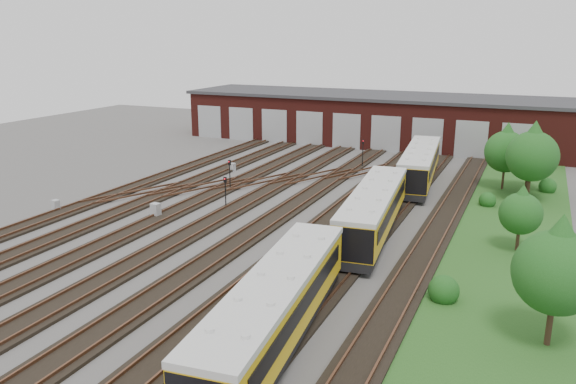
% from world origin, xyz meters
% --- Properties ---
extents(ground, '(120.00, 120.00, 0.00)m').
position_xyz_m(ground, '(0.00, 0.00, 0.00)').
color(ground, '#4E4C48').
rests_on(ground, ground).
extents(track_network, '(30.40, 70.00, 0.33)m').
position_xyz_m(track_network, '(-0.17, 0.59, 0.11)').
color(track_network, black).
rests_on(track_network, ground).
extents(maintenance_shed, '(51.00, 12.50, 6.35)m').
position_xyz_m(maintenance_shed, '(-0.01, 39.97, 3.20)').
color(maintenance_shed, '#511914').
rests_on(maintenance_shed, ground).
extents(grass_verge, '(8.00, 55.00, 0.05)m').
position_xyz_m(grass_verge, '(19.00, 10.00, 0.03)').
color(grass_verge, '#1C4918').
rests_on(grass_verge, ground).
extents(metro_train, '(4.28, 47.15, 3.09)m').
position_xyz_m(metro_train, '(10.00, 4.04, 1.91)').
color(metro_train, black).
rests_on(metro_train, ground).
extents(signal_mast_0, '(0.25, 0.24, 2.72)m').
position_xyz_m(signal_mast_0, '(-2.76, 5.38, 1.75)').
color(signal_mast_0, black).
rests_on(signal_mast_0, ground).
extents(signal_mast_1, '(0.26, 0.25, 2.87)m').
position_xyz_m(signal_mast_1, '(-5.30, 10.53, 1.84)').
color(signal_mast_1, black).
rests_on(signal_mast_1, ground).
extents(signal_mast_2, '(0.25, 0.24, 3.05)m').
position_xyz_m(signal_mast_2, '(3.00, 24.54, 1.94)').
color(signal_mast_2, black).
rests_on(signal_mast_2, ground).
extents(signal_mast_3, '(0.27, 0.25, 3.04)m').
position_xyz_m(signal_mast_3, '(8.07, 9.91, 1.94)').
color(signal_mast_3, black).
rests_on(signal_mast_3, ground).
extents(relay_cabinet_0, '(0.68, 0.61, 0.95)m').
position_xyz_m(relay_cabinet_0, '(-15.00, -0.74, 0.47)').
color(relay_cabinet_0, '#A3A6A8').
rests_on(relay_cabinet_0, ground).
extents(relay_cabinet_1, '(0.58, 0.51, 0.86)m').
position_xyz_m(relay_cabinet_1, '(-8.92, 17.37, 0.43)').
color(relay_cabinet_1, '#A3A6A8').
rests_on(relay_cabinet_1, ground).
extents(relay_cabinet_2, '(0.73, 0.63, 1.11)m').
position_xyz_m(relay_cabinet_2, '(-6.71, 1.34, 0.56)').
color(relay_cabinet_2, '#A3A6A8').
rests_on(relay_cabinet_2, ground).
extents(relay_cabinet_3, '(0.53, 0.44, 0.88)m').
position_xyz_m(relay_cabinet_3, '(9.76, 22.10, 0.44)').
color(relay_cabinet_3, '#A3A6A8').
rests_on(relay_cabinet_3, ground).
extents(relay_cabinet_4, '(0.76, 0.68, 1.09)m').
position_xyz_m(relay_cabinet_4, '(8.49, 13.23, 0.54)').
color(relay_cabinet_4, '#A3A6A8').
rests_on(relay_cabinet_4, ground).
extents(tree_0, '(3.78, 3.78, 6.26)m').
position_xyz_m(tree_0, '(17.42, 21.16, 4.02)').
color(tree_0, '#382519').
rests_on(tree_0, ground).
extents(tree_1, '(3.64, 3.64, 6.03)m').
position_xyz_m(tree_1, '(19.44, 21.52, 3.87)').
color(tree_1, '#382519').
rests_on(tree_1, ground).
extents(tree_2, '(4.23, 4.23, 7.01)m').
position_xyz_m(tree_2, '(19.68, 17.71, 4.51)').
color(tree_2, '#382519').
rests_on(tree_2, ground).
extents(tree_3, '(2.74, 2.74, 4.54)m').
position_xyz_m(tree_3, '(19.44, 5.17, 2.91)').
color(tree_3, '#382519').
rests_on(tree_3, ground).
extents(tree_4, '(3.82, 3.82, 6.33)m').
position_xyz_m(tree_4, '(21.29, -6.84, 4.07)').
color(tree_4, '#382519').
rests_on(tree_4, ground).
extents(bush_0, '(1.65, 1.65, 1.65)m').
position_xyz_m(bush_0, '(16.20, -4.15, 0.83)').
color(bush_0, '#184915').
rests_on(bush_0, ground).
extents(bush_1, '(1.39, 1.39, 1.39)m').
position_xyz_m(bush_1, '(16.66, 15.12, 0.70)').
color(bush_1, '#184915').
rests_on(bush_1, ground).
extents(bush_2, '(1.54, 1.54, 1.54)m').
position_xyz_m(bush_2, '(21.23, 21.87, 0.77)').
color(bush_2, '#184915').
rests_on(bush_2, ground).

